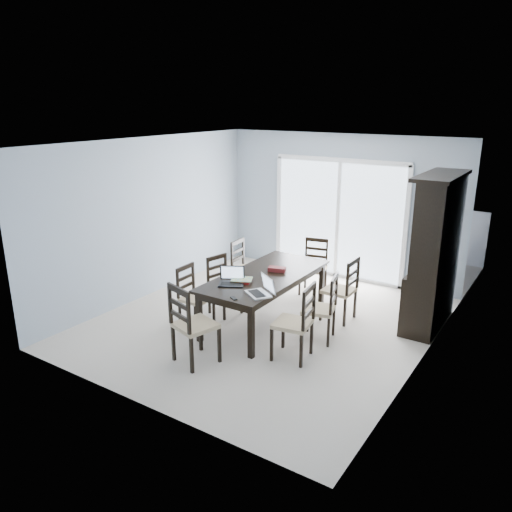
% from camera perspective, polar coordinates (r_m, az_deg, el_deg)
% --- Properties ---
extents(floor, '(5.00, 5.00, 0.00)m').
position_cam_1_polar(floor, '(7.45, 1.05, -7.56)').
color(floor, beige).
rests_on(floor, ground).
extents(ceiling, '(5.00, 5.00, 0.00)m').
position_cam_1_polar(ceiling, '(6.78, 1.17, 12.79)').
color(ceiling, white).
rests_on(ceiling, back_wall).
extents(back_wall, '(4.50, 0.02, 2.60)m').
position_cam_1_polar(back_wall, '(9.16, 9.49, 5.53)').
color(back_wall, '#92A0AE').
rests_on(back_wall, floor).
extents(wall_left, '(0.02, 5.00, 2.60)m').
position_cam_1_polar(wall_left, '(8.38, -12.06, 4.29)').
color(wall_left, '#92A0AE').
rests_on(wall_left, floor).
extents(wall_right, '(0.02, 5.00, 2.60)m').
position_cam_1_polar(wall_right, '(6.16, 19.11, -0.99)').
color(wall_right, '#92A0AE').
rests_on(wall_right, floor).
extents(balcony, '(4.50, 2.00, 0.10)m').
position_cam_1_polar(balcony, '(10.40, 11.38, -0.86)').
color(balcony, gray).
rests_on(balcony, ground).
extents(railing, '(4.50, 0.06, 1.10)m').
position_cam_1_polar(railing, '(11.15, 13.51, 3.43)').
color(railing, '#99999E').
rests_on(railing, balcony).
extents(dining_table, '(1.00, 2.20, 0.75)m').
position_cam_1_polar(dining_table, '(7.20, 1.08, -2.69)').
color(dining_table, black).
rests_on(dining_table, floor).
extents(china_hutch, '(0.50, 1.38, 2.20)m').
position_cam_1_polar(china_hutch, '(7.45, 19.73, 0.19)').
color(china_hutch, black).
rests_on(china_hutch, floor).
extents(sliding_door, '(2.52, 0.05, 2.18)m').
position_cam_1_polar(sliding_door, '(9.19, 9.37, 4.21)').
color(sliding_door, silver).
rests_on(sliding_door, floor).
extents(chair_left_near, '(0.41, 0.40, 1.03)m').
position_cam_1_polar(chair_left_near, '(7.25, -7.40, -3.79)').
color(chair_left_near, black).
rests_on(chair_left_near, floor).
extents(chair_left_mid, '(0.47, 0.46, 1.03)m').
position_cam_1_polar(chair_left_mid, '(7.62, -4.00, -2.58)').
color(chair_left_mid, black).
rests_on(chair_left_mid, floor).
extents(chair_left_far, '(0.44, 0.43, 1.07)m').
position_cam_1_polar(chair_left_far, '(8.32, -1.49, -0.65)').
color(chair_left_far, black).
rests_on(chair_left_far, floor).
extents(chair_right_near, '(0.51, 0.49, 1.15)m').
position_cam_1_polar(chair_right_near, '(6.23, 5.05, -6.68)').
color(chair_right_near, black).
rests_on(chair_right_near, floor).
extents(chair_right_mid, '(0.50, 0.49, 1.08)m').
position_cam_1_polar(chair_right_mid, '(6.76, 7.96, -5.12)').
color(chair_right_mid, black).
rests_on(chair_right_mid, floor).
extents(chair_right_far, '(0.43, 0.42, 1.12)m').
position_cam_1_polar(chair_right_far, '(7.40, 10.18, -3.06)').
color(chair_right_far, black).
rests_on(chair_right_far, floor).
extents(chair_end_near, '(0.57, 0.58, 1.21)m').
position_cam_1_polar(chair_end_near, '(6.13, -7.78, -6.87)').
color(chair_end_near, black).
rests_on(chair_end_near, floor).
extents(chair_end_far, '(0.48, 0.49, 1.06)m').
position_cam_1_polar(chair_end_far, '(8.49, 6.74, -0.44)').
color(chair_end_far, black).
rests_on(chair_end_far, floor).
extents(laptop_dark, '(0.41, 0.37, 0.23)m').
position_cam_1_polar(laptop_dark, '(6.76, -2.85, -2.84)').
color(laptop_dark, black).
rests_on(laptop_dark, dining_table).
extents(laptop_silver, '(0.43, 0.40, 0.24)m').
position_cam_1_polar(laptop_silver, '(6.41, 0.24, -3.96)').
color(laptop_silver, silver).
rests_on(laptop_silver, dining_table).
extents(book_stack, '(0.35, 0.32, 0.05)m').
position_cam_1_polar(book_stack, '(6.87, -1.69, -2.79)').
color(book_stack, maroon).
rests_on(book_stack, dining_table).
extents(cell_phone, '(0.13, 0.11, 0.01)m').
position_cam_1_polar(cell_phone, '(6.31, -2.56, -4.84)').
color(cell_phone, black).
rests_on(cell_phone, dining_table).
extents(game_box, '(0.28, 0.20, 0.06)m').
position_cam_1_polar(game_box, '(7.29, 2.41, -1.53)').
color(game_box, '#53101A').
rests_on(game_box, dining_table).
extents(hot_tub, '(1.66, 1.48, 0.85)m').
position_cam_1_polar(hot_tub, '(10.66, 7.52, 2.46)').
color(hot_tub, brown).
rests_on(hot_tub, balcony).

